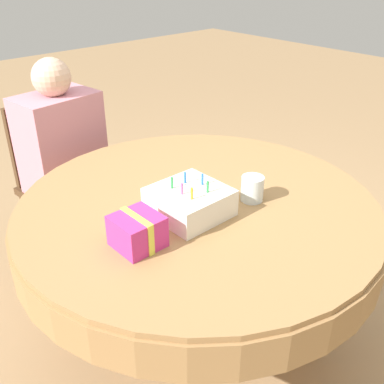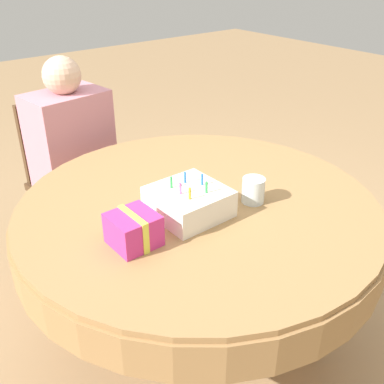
# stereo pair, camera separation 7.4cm
# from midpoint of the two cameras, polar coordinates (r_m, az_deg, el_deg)

# --- Properties ---
(ground_plane) EXTENTS (12.00, 12.00, 0.00)m
(ground_plane) POSITION_cam_midpoint_polar(r_m,az_deg,el_deg) (2.05, 1.76, -18.82)
(ground_plane) COLOR #A37F56
(dining_table) EXTENTS (1.30, 1.30, 0.72)m
(dining_table) POSITION_cam_midpoint_polar(r_m,az_deg,el_deg) (1.64, 2.09, -3.66)
(dining_table) COLOR #9E7547
(dining_table) RESTS_ON ground_plane
(chair) EXTENTS (0.43, 0.43, 0.85)m
(chair) POSITION_cam_midpoint_polar(r_m,az_deg,el_deg) (2.41, -14.47, 2.08)
(chair) COLOR #4C331E
(chair) RESTS_ON ground_plane
(person) EXTENTS (0.39, 0.37, 1.08)m
(person) POSITION_cam_midpoint_polar(r_m,az_deg,el_deg) (2.27, -13.86, 5.60)
(person) COLOR #DBB293
(person) RESTS_ON ground_plane
(birthday_cake) EXTENTS (0.23, 0.23, 0.13)m
(birthday_cake) POSITION_cam_midpoint_polar(r_m,az_deg,el_deg) (1.49, 1.01, -1.25)
(birthday_cake) COLOR white
(birthday_cake) RESTS_ON dining_table
(drinking_glass) EXTENTS (0.08, 0.08, 0.09)m
(drinking_glass) POSITION_cam_midpoint_polar(r_m,az_deg,el_deg) (1.59, 9.13, 0.21)
(drinking_glass) COLOR silver
(drinking_glass) RESTS_ON dining_table
(gift_box) EXTENTS (0.13, 0.14, 0.11)m
(gift_box) POSITION_cam_midpoint_polar(r_m,az_deg,el_deg) (1.35, -5.88, -4.79)
(gift_box) COLOR #D13384
(gift_box) RESTS_ON dining_table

